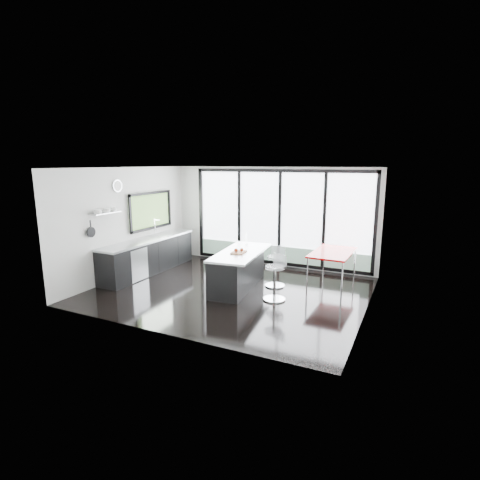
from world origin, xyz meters
The scene contains 11 objects.
floor centered at (0.00, 0.00, 0.00)m, with size 6.00×5.00×0.00m, color black.
ceiling centered at (0.00, 0.00, 2.80)m, with size 6.00×5.00×0.00m, color white.
wall_back centered at (0.27, 2.47, 1.27)m, with size 6.00×0.09×2.80m.
wall_front centered at (0.00, -2.50, 1.40)m, with size 6.00×0.00×2.80m, color silver.
wall_left centered at (-2.97, 0.27, 1.56)m, with size 0.26×5.00×2.80m.
wall_right centered at (3.00, 0.00, 1.40)m, with size 0.00×5.00×2.80m, color silver.
counter_cabinets centered at (-2.67, 0.40, 0.46)m, with size 0.69×3.24×1.36m.
island centered at (0.05, 0.28, 0.45)m, with size 1.16×2.25×1.15m.
bar_stool_near centered at (1.13, -0.13, 0.38)m, with size 0.48×0.48×0.76m, color silver.
bar_stool_far centered at (0.82, 0.73, 0.37)m, with size 0.47×0.47×0.74m, color silver.
red_table centered at (2.02, 1.42, 0.42)m, with size 0.89×1.55×0.83m, color #A30000.
Camera 1 is at (3.77, -7.36, 2.91)m, focal length 28.00 mm.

